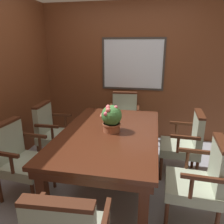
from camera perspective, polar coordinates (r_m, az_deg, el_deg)
ground_plane at (r=2.93m, az=-1.42°, el=-19.18°), size 14.00×14.00×0.00m
wall_back at (r=4.11m, az=3.86°, el=10.13°), size 7.20×0.08×2.45m
dining_table at (r=2.68m, az=-0.63°, el=-6.90°), size 1.15×1.86×0.73m
chair_head_far at (r=3.96m, az=3.15°, el=-1.05°), size 0.56×0.54×0.91m
chair_right_near at (r=2.37m, az=22.13°, el=-15.99°), size 0.53×0.55×0.91m
chair_right_far at (r=3.10m, az=18.64°, el=-7.42°), size 0.53×0.55×0.91m
chair_left_far at (r=3.42m, az=-15.24°, el=-4.71°), size 0.52×0.54×0.91m
chair_left_near at (r=2.79m, az=-23.02°, el=-10.74°), size 0.55×0.56×0.91m
potted_plant at (r=2.59m, az=-0.16°, el=-1.57°), size 0.26×0.26×0.33m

